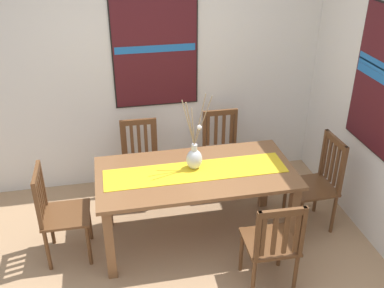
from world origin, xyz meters
name	(u,v)px	position (x,y,z in m)	size (l,w,h in m)	color
ground_plane	(194,283)	(0.00, 0.00, -0.01)	(6.40, 6.40, 0.03)	#A37F5B
wall_back	(160,67)	(0.00, 1.86, 1.35)	(6.40, 0.12, 2.70)	silver
dining_table	(196,181)	(0.14, 0.60, 0.65)	(1.82, 0.91, 0.76)	brown
table_runner	(196,171)	(0.14, 0.60, 0.76)	(1.68, 0.36, 0.01)	gold
centerpiece_vase	(194,156)	(0.14, 0.65, 0.89)	(0.28, 0.16, 0.72)	silver
chair_0	(318,182)	(1.37, 0.57, 0.51)	(0.43, 0.43, 0.98)	brown
chair_1	(141,159)	(-0.30, 1.41, 0.48)	(0.43, 0.43, 0.89)	brown
chair_2	(272,243)	(0.61, -0.18, 0.48)	(0.43, 0.43, 0.92)	brown
chair_3	(222,150)	(0.62, 1.42, 0.48)	(0.42, 0.42, 0.92)	brown
chair_4	(58,212)	(-1.12, 0.59, 0.49)	(0.43, 0.43, 0.93)	brown
painting_on_back_wall	(155,52)	(-0.05, 1.79, 1.55)	(0.92, 0.05, 1.21)	black
painting_on_side_wall	(383,82)	(1.79, 0.48, 1.55)	(0.05, 0.84, 1.31)	black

